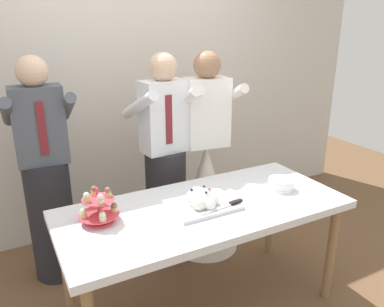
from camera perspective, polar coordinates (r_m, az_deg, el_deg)
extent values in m
plane|color=brown|center=(2.82, 1.71, -22.02)|extent=(8.00, 8.00, 0.00)
cube|color=beige|center=(3.48, -10.22, 12.10)|extent=(5.20, 0.10, 2.90)
cube|color=silver|center=(2.40, 1.89, -8.37)|extent=(1.80, 0.80, 0.05)
cylinder|color=olive|center=(2.85, 20.15, -13.85)|extent=(0.06, 0.06, 0.72)
cylinder|color=olive|center=(2.64, -18.35, -16.51)|extent=(0.06, 0.06, 0.72)
cylinder|color=olive|center=(3.23, 11.75, -8.84)|extent=(0.06, 0.06, 0.72)
cylinder|color=#D83F4C|center=(2.27, -13.71, -9.76)|extent=(0.17, 0.17, 0.01)
cylinder|color=#D83F4C|center=(2.22, -13.91, -7.52)|extent=(0.01, 0.01, 0.21)
cylinder|color=#D83F4C|center=(2.25, -13.79, -8.89)|extent=(0.23, 0.23, 0.01)
cylinder|color=#D1B784|center=(2.25, -11.61, -8.21)|extent=(0.04, 0.04, 0.03)
sphere|color=brown|center=(2.24, -11.65, -7.67)|extent=(0.04, 0.04, 0.04)
cylinder|color=#D1B784|center=(2.32, -14.08, -7.55)|extent=(0.04, 0.04, 0.03)
sphere|color=beige|center=(2.31, -14.13, -7.02)|extent=(0.04, 0.04, 0.04)
cylinder|color=#D1B784|center=(2.23, -16.01, -8.90)|extent=(0.04, 0.04, 0.03)
sphere|color=beige|center=(2.22, -16.07, -8.35)|extent=(0.04, 0.04, 0.04)
cylinder|color=#D1B784|center=(2.17, -13.28, -9.48)|extent=(0.04, 0.04, 0.03)
sphere|color=beige|center=(2.16, -13.33, -8.93)|extent=(0.04, 0.04, 0.04)
cylinder|color=#D83F4C|center=(2.21, -13.98, -6.71)|extent=(0.18, 0.18, 0.01)
cylinder|color=#D1B784|center=(2.22, -12.52, -5.96)|extent=(0.04, 0.04, 0.03)
sphere|color=brown|center=(2.21, -12.56, -5.40)|extent=(0.04, 0.04, 0.04)
cylinder|color=#D1B784|center=(2.26, -14.47, -5.71)|extent=(0.04, 0.04, 0.03)
sphere|color=brown|center=(2.25, -14.52, -5.16)|extent=(0.04, 0.04, 0.04)
cylinder|color=#D1B784|center=(2.19, -15.55, -6.65)|extent=(0.04, 0.04, 0.03)
sphere|color=beige|center=(2.18, -15.61, -6.08)|extent=(0.04, 0.04, 0.04)
cylinder|color=#D1B784|center=(2.15, -13.59, -6.95)|extent=(0.04, 0.04, 0.03)
sphere|color=#EAB7C6|center=(2.14, -13.64, -6.37)|extent=(0.04, 0.04, 0.04)
cube|color=silver|center=(2.37, 1.63, -7.74)|extent=(0.42, 0.31, 0.02)
sphere|color=white|center=(2.37, 2.53, -6.70)|extent=(0.07, 0.07, 0.07)
sphere|color=white|center=(2.40, 2.02, -6.31)|extent=(0.07, 0.07, 0.07)
sphere|color=white|center=(2.41, 0.75, -6.09)|extent=(0.09, 0.09, 0.09)
sphere|color=white|center=(2.36, 0.31, -6.57)|extent=(0.10, 0.10, 0.10)
sphere|color=white|center=(2.33, 0.66, -6.98)|extent=(0.10, 0.10, 0.10)
sphere|color=white|center=(2.28, 1.15, -7.52)|extent=(0.09, 0.09, 0.09)
sphere|color=white|center=(2.29, 2.69, -7.76)|extent=(0.07, 0.07, 0.07)
sphere|color=white|center=(2.34, 3.01, -7.01)|extent=(0.08, 0.08, 0.08)
sphere|color=white|center=(2.34, 1.64, -6.50)|extent=(0.11, 0.11, 0.11)
sphere|color=#B21923|center=(2.33, 1.62, -5.67)|extent=(0.02, 0.02, 0.02)
sphere|color=#2D1938|center=(2.33, -0.05, -5.49)|extent=(0.02, 0.02, 0.02)
sphere|color=#2D1938|center=(2.37, 1.81, -5.03)|extent=(0.02, 0.02, 0.02)
sphere|color=#2D1938|center=(2.30, 2.12, -5.89)|extent=(0.02, 0.02, 0.02)
sphere|color=#2D1938|center=(2.32, 1.63, -5.54)|extent=(0.02, 0.02, 0.02)
sphere|color=#B21923|center=(2.34, 2.60, -5.50)|extent=(0.02, 0.02, 0.02)
cube|color=silver|center=(2.29, 3.73, -8.36)|extent=(0.23, 0.05, 0.00)
cube|color=black|center=(2.37, 6.61, -7.24)|extent=(0.09, 0.04, 0.02)
cylinder|color=white|center=(2.67, 13.20, -5.19)|extent=(0.17, 0.17, 0.01)
cylinder|color=white|center=(2.67, 13.29, -4.95)|extent=(0.17, 0.17, 0.01)
cylinder|color=white|center=(2.67, 13.26, -4.69)|extent=(0.17, 0.17, 0.01)
cylinder|color=white|center=(2.66, 13.26, -4.51)|extent=(0.17, 0.17, 0.01)
cylinder|color=white|center=(2.66, 13.28, -4.28)|extent=(0.17, 0.17, 0.01)
cylinder|color=white|center=(2.65, 13.23, -4.08)|extent=(0.17, 0.17, 0.01)
cylinder|color=white|center=(2.65, 13.28, -3.84)|extent=(0.17, 0.17, 0.01)
cylinder|color=#232328|center=(3.10, -3.87, -7.68)|extent=(0.32, 0.32, 0.92)
cube|color=white|center=(2.85, -4.20, 5.54)|extent=(0.36, 0.23, 0.54)
sphere|color=#D8B293|center=(2.79, -4.38, 12.84)|extent=(0.21, 0.21, 0.21)
cylinder|color=white|center=(2.74, -7.96, 7.16)|extent=(0.12, 0.49, 0.28)
cylinder|color=white|center=(2.92, -1.18, 8.07)|extent=(0.12, 0.49, 0.28)
cube|color=maroon|center=(2.75, -3.49, 5.07)|extent=(0.05, 0.02, 0.36)
cone|color=white|center=(3.22, 2.03, -6.59)|extent=(0.56, 0.56, 0.92)
cube|color=white|center=(2.98, 2.19, 6.17)|extent=(0.36, 0.24, 0.54)
sphere|color=#997054|center=(2.92, 2.28, 13.16)|extent=(0.21, 0.21, 0.21)
cylinder|color=white|center=(2.90, -1.02, 7.99)|extent=(0.14, 0.49, 0.28)
cylinder|color=white|center=(3.04, 5.80, 8.44)|extent=(0.14, 0.49, 0.28)
cylinder|color=#232328|center=(3.06, -20.29, -9.37)|extent=(0.32, 0.32, 0.92)
cube|color=#4C515B|center=(2.80, -21.99, 3.94)|extent=(0.35, 0.22, 0.54)
sphere|color=#D8B293|center=(2.74, -22.94, 11.31)|extent=(0.21, 0.21, 0.21)
cylinder|color=#4C515B|center=(2.77, -26.05, 5.56)|extent=(0.10, 0.49, 0.28)
cylinder|color=#4C515B|center=(2.79, -18.26, 6.62)|extent=(0.10, 0.49, 0.28)
cube|color=maroon|center=(2.70, -21.60, 3.46)|extent=(0.05, 0.01, 0.36)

